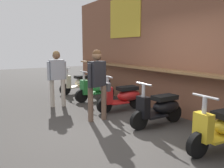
# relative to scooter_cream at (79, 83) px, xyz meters

# --- Properties ---
(ground_plane) EXTENTS (31.94, 31.94, 0.00)m
(ground_plane) POSITION_rel_scooter_cream_xyz_m (4.28, -1.08, -0.39)
(ground_plane) COLOR #383533
(market_stall_facade) EXTENTS (11.41, 0.61, 3.42)m
(market_stall_facade) POSITION_rel_scooter_cream_xyz_m (4.29, 0.94, 1.32)
(market_stall_facade) COLOR brown
(market_stall_facade) RESTS_ON ground_plane
(scooter_cream) EXTENTS (0.48, 1.40, 0.97)m
(scooter_cream) POSITION_rel_scooter_cream_xyz_m (0.00, 0.00, 0.00)
(scooter_cream) COLOR beige
(scooter_cream) RESTS_ON ground_plane
(scooter_green) EXTENTS (0.46, 1.40, 0.97)m
(scooter_green) POSITION_rel_scooter_cream_xyz_m (1.40, 0.00, 0.00)
(scooter_green) COLOR #237533
(scooter_green) RESTS_ON ground_plane
(scooter_red) EXTENTS (0.48, 1.40, 0.97)m
(scooter_red) POSITION_rel_scooter_cream_xyz_m (2.85, 0.00, 0.00)
(scooter_red) COLOR red
(scooter_red) RESTS_ON ground_plane
(scooter_black) EXTENTS (0.46, 1.40, 0.97)m
(scooter_black) POSITION_rel_scooter_cream_xyz_m (4.23, 0.00, 0.00)
(scooter_black) COLOR black
(scooter_black) RESTS_ON ground_plane
(scooter_yellow) EXTENTS (0.49, 1.40, 0.97)m
(scooter_yellow) POSITION_rel_scooter_cream_xyz_m (5.67, -0.00, 0.00)
(scooter_yellow) COLOR gold
(scooter_yellow) RESTS_ON ground_plane
(shopper_with_handbag) EXTENTS (0.42, 0.65, 1.63)m
(shopper_with_handbag) POSITION_rel_scooter_cream_xyz_m (3.21, -0.99, 0.60)
(shopper_with_handbag) COLOR brown
(shopper_with_handbag) RESTS_ON ground_plane
(shopper_browsing) EXTENTS (0.21, 0.55, 1.59)m
(shopper_browsing) POSITION_rel_scooter_cream_xyz_m (1.50, -1.35, 0.58)
(shopper_browsing) COLOR #ADA393
(shopper_browsing) RESTS_ON ground_plane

